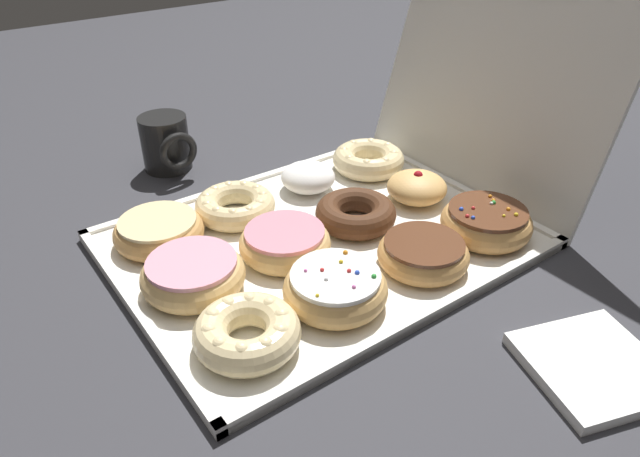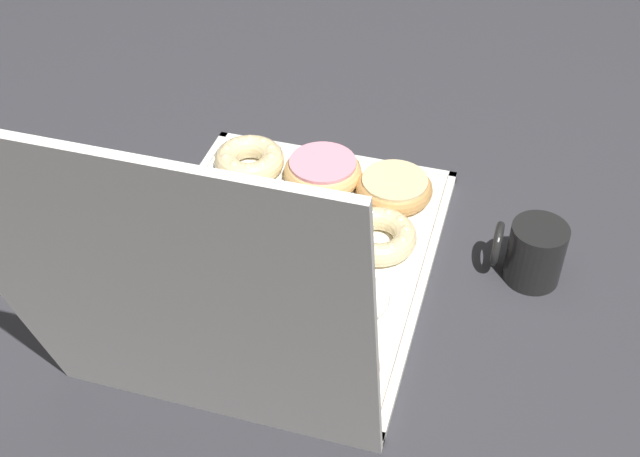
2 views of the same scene
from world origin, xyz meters
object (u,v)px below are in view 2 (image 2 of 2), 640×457
at_px(powdered_filled_donut_6, 359,298).
at_px(chocolate_cake_ring_donut_7, 274,279).
at_px(pink_frosted_donut_1, 322,171).
at_px(napkin_stack, 37,254).
at_px(cruller_donut_3, 378,236).
at_px(cruller_donut_9, 333,365).
at_px(cruller_donut_2, 249,159).
at_px(sprinkle_donut_5, 225,204).
at_px(jelly_filled_donut_10, 244,339).
at_px(pink_frosted_donut_4, 296,221).
at_px(donut_box, 287,261).
at_px(chocolate_frosted_donut_8, 186,263).
at_px(sprinkle_donut_11, 150,323).
at_px(coffee_mug, 533,251).
at_px(glazed_ring_donut_0, 394,188).

bearing_deg(powdered_filled_donut_6, chocolate_cake_ring_donut_7, -2.42).
bearing_deg(pink_frosted_donut_1, napkin_stack, 38.04).
bearing_deg(cruller_donut_3, cruller_donut_9, 90.47).
relative_size(cruller_donut_2, cruller_donut_9, 0.97).
height_order(pink_frosted_donut_1, napkin_stack, pink_frosted_donut_1).
relative_size(cruller_donut_3, sprinkle_donut_5, 0.95).
bearing_deg(powdered_filled_donut_6, jelly_filled_donut_10, 42.73).
bearing_deg(powdered_filled_donut_6, pink_frosted_donut_4, -44.51).
distance_m(sprinkle_donut_5, cruller_donut_9, 0.34).
bearing_deg(donut_box, cruller_donut_3, -151.13).
distance_m(cruller_donut_2, chocolate_frosted_donut_8, 0.25).
relative_size(sprinkle_donut_5, chocolate_frosted_donut_8, 1.05).
height_order(chocolate_cake_ring_donut_7, sprinkle_donut_11, sprinkle_donut_11).
xyz_separation_m(chocolate_frosted_donut_8, coffee_mug, (-0.46, -0.14, 0.02)).
relative_size(cruller_donut_2, cruller_donut_3, 0.99).
distance_m(pink_frosted_donut_1, sprinkle_donut_5, 0.17).
height_order(sprinkle_donut_5, napkin_stack, sprinkle_donut_5).
height_order(pink_frosted_donut_4, chocolate_cake_ring_donut_7, pink_frosted_donut_4).
xyz_separation_m(cruller_donut_9, coffee_mug, (-0.21, -0.25, 0.02)).
height_order(powdered_filled_donut_6, jelly_filled_donut_10, jelly_filled_donut_10).
xyz_separation_m(sprinkle_donut_5, cruller_donut_9, (-0.24, 0.25, -0.00)).
distance_m(cruller_donut_3, chocolate_cake_ring_donut_7, 0.17).
bearing_deg(napkin_stack, cruller_donut_2, -130.12).
height_order(chocolate_cake_ring_donut_7, coffee_mug, coffee_mug).
distance_m(pink_frosted_donut_1, cruller_donut_9, 0.39).
distance_m(powdered_filled_donut_6, chocolate_cake_ring_donut_7, 0.12).
bearing_deg(sprinkle_donut_11, glazed_ring_donut_0, -123.69).
bearing_deg(cruller_donut_9, donut_box, -56.94).
distance_m(cruller_donut_3, chocolate_frosted_donut_8, 0.27).
height_order(chocolate_frosted_donut_8, coffee_mug, coffee_mug).
height_order(jelly_filled_donut_10, napkin_stack, jelly_filled_donut_10).
height_order(glazed_ring_donut_0, sprinkle_donut_11, sprinkle_donut_11).
bearing_deg(coffee_mug, powdered_filled_donut_6, 32.83).
distance_m(pink_frosted_donut_4, chocolate_cake_ring_donut_7, 0.12).
bearing_deg(chocolate_cake_ring_donut_7, powdered_filled_donut_6, 177.58).
bearing_deg(sprinkle_donut_5, chocolate_frosted_donut_8, 87.15).
height_order(pink_frosted_donut_4, napkin_stack, pink_frosted_donut_4).
distance_m(cruller_donut_3, napkin_stack, 0.49).
bearing_deg(sprinkle_donut_5, cruller_donut_2, -88.55).
height_order(donut_box, pink_frosted_donut_4, pink_frosted_donut_4).
bearing_deg(napkin_stack, pink_frosted_donut_1, -141.96).
bearing_deg(powdered_filled_donut_6, coffee_mug, -147.17).
bearing_deg(powdered_filled_donut_6, pink_frosted_donut_1, -63.84).
bearing_deg(cruller_donut_9, chocolate_frosted_donut_8, -25.54).
bearing_deg(cruller_donut_2, pink_frosted_donut_1, -178.93).
distance_m(jelly_filled_donut_10, napkin_stack, 0.36).
xyz_separation_m(cruller_donut_9, jelly_filled_donut_10, (0.12, -0.01, 0.00)).
bearing_deg(cruller_donut_3, sprinkle_donut_11, 45.68).
bearing_deg(cruller_donut_9, napkin_stack, -11.43).
xyz_separation_m(cruller_donut_3, sprinkle_donut_5, (0.23, -0.00, 0.00)).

